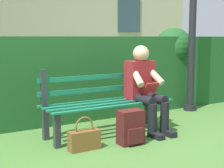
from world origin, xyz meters
TOP-DOWN VIEW (x-y plane):
  - ground at (0.00, 0.00)m, footprint 60.00×60.00m
  - park_bench at (0.00, -0.07)m, footprint 1.74×0.53m
  - person_seated at (-0.52, 0.10)m, footprint 0.44×0.73m
  - hedge_backdrop at (-0.06, -1.11)m, footprint 6.53×0.85m
  - backpack at (-0.02, 0.50)m, footprint 0.30×0.25m
  - handbag at (0.55, 0.41)m, footprint 0.37×0.13m
  - lamp_post at (-1.98, -0.53)m, footprint 0.27×0.27m

SIDE VIEW (x-z plane):
  - ground at x=0.00m, z-range 0.00..0.00m
  - handbag at x=0.55m, z-range -0.07..0.32m
  - backpack at x=-0.02m, z-range 0.00..0.41m
  - park_bench at x=0.00m, z-range -0.02..0.86m
  - person_seated at x=-0.52m, z-range 0.03..1.19m
  - hedge_backdrop at x=-0.06m, z-range -0.04..1.39m
  - lamp_post at x=-1.98m, z-range 0.25..3.36m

